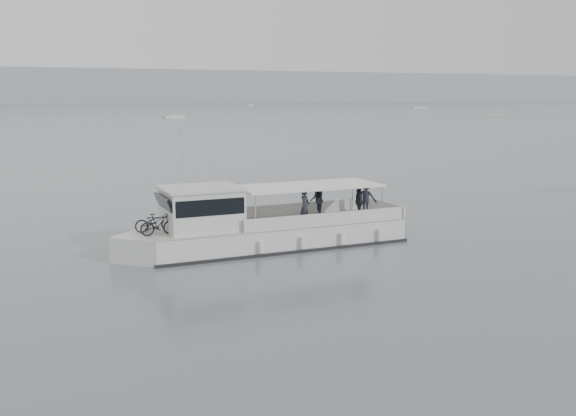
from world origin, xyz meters
name	(u,v)px	position (x,y,z in m)	size (l,w,h in m)	color
ground	(167,282)	(0.00, 0.00, 0.00)	(1400.00, 1400.00, 0.00)	#545C62
headland	(19,86)	(0.00, 560.00, 14.00)	(1400.00, 90.00, 28.00)	#939EA8
tour_boat	(253,228)	(4.33, 3.36, 0.85)	(12.42, 3.33, 5.19)	silver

